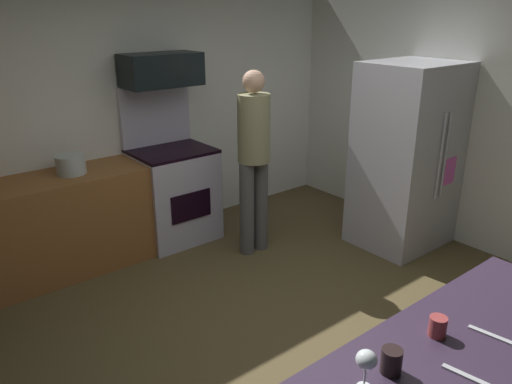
% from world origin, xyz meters
% --- Properties ---
extents(ground_plane, '(5.20, 4.80, 0.02)m').
position_xyz_m(ground_plane, '(0.00, 0.00, -0.01)').
color(ground_plane, brown).
extents(wall_back, '(5.20, 0.12, 2.60)m').
position_xyz_m(wall_back, '(0.00, 2.34, 1.30)').
color(wall_back, silver).
rests_on(wall_back, ground).
extents(wall_right, '(0.12, 4.80, 2.60)m').
position_xyz_m(wall_right, '(2.54, 0.00, 1.30)').
color(wall_right, silver).
rests_on(wall_right, ground).
extents(lower_cabinet_run, '(2.40, 0.60, 0.90)m').
position_xyz_m(lower_cabinet_run, '(-0.90, 1.98, 0.45)').
color(lower_cabinet_run, brown).
rests_on(lower_cabinet_run, ground).
extents(oven_range, '(0.76, 0.65, 1.56)m').
position_xyz_m(oven_range, '(0.28, 1.98, 0.52)').
color(oven_range, '#B8B4C8').
rests_on(oven_range, ground).
extents(microwave, '(0.74, 0.38, 0.31)m').
position_xyz_m(microwave, '(0.28, 2.06, 1.71)').
color(microwave, black).
rests_on(microwave, oven_range).
extents(refrigerator, '(0.89, 0.76, 1.80)m').
position_xyz_m(refrigerator, '(2.03, 0.46, 0.90)').
color(refrigerator, '#B9B8C2').
rests_on(refrigerator, ground).
extents(person_cook, '(0.31, 0.30, 1.75)m').
position_xyz_m(person_cook, '(0.73, 1.22, 0.99)').
color(person_cook, '#545454').
rests_on(person_cook, ground).
extents(wine_glass_near, '(0.08, 0.08, 0.17)m').
position_xyz_m(wine_glass_near, '(-0.76, -1.32, 1.03)').
color(wine_glass_near, silver).
rests_on(wine_glass_near, counter_island).
extents(mug_coffee, '(0.09, 0.09, 0.11)m').
position_xyz_m(mug_coffee, '(-0.60, -1.33, 0.95)').
color(mug_coffee, black).
rests_on(mug_coffee, counter_island).
extents(mug_tea, '(0.08, 0.08, 0.09)m').
position_xyz_m(mug_tea, '(-0.25, -1.31, 0.95)').
color(mug_tea, '#9A393A').
rests_on(mug_tea, counter_island).
extents(knife_chef, '(0.06, 0.24, 0.01)m').
position_xyz_m(knife_chef, '(-0.06, -1.49, 0.90)').
color(knife_chef, '#B7BABF').
rests_on(knife_chef, counter_island).
extents(knife_paring, '(0.07, 0.28, 0.01)m').
position_xyz_m(knife_paring, '(-0.38, -1.58, 0.90)').
color(knife_paring, '#B7BABF').
rests_on(knife_paring, counter_island).
extents(stock_pot, '(0.25, 0.25, 0.17)m').
position_xyz_m(stock_pot, '(-0.70, 1.98, 0.98)').
color(stock_pot, '#B0BBB9').
rests_on(stock_pot, lower_cabinet_run).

